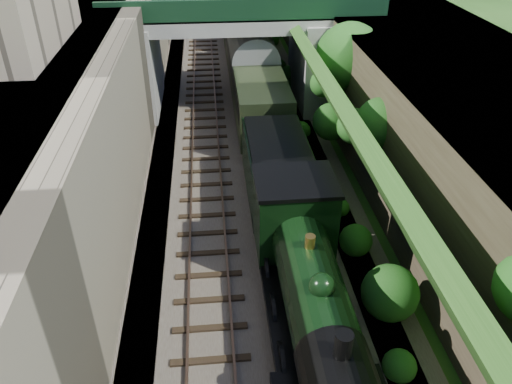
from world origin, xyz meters
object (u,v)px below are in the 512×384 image
object	(u,v)px
tree	(350,59)
locomotive	(308,284)
tender	(277,175)
road_bridge	(249,43)

from	to	relation	value
tree	locomotive	bearing A→B (deg)	-108.67
tree	tender	distance (m)	8.65
road_bridge	tender	size ratio (longest dim) A/B	2.67
tree	tender	xyz separation A→B (m)	(-4.71, -6.58, -3.03)
road_bridge	tender	bearing A→B (deg)	-88.78
road_bridge	tree	world-z (taller)	road_bridge
locomotive	tender	size ratio (longest dim) A/B	1.70
tree	tender	size ratio (longest dim) A/B	1.10
road_bridge	tree	size ratio (longest dim) A/B	2.42
tender	road_bridge	bearing A→B (deg)	91.22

